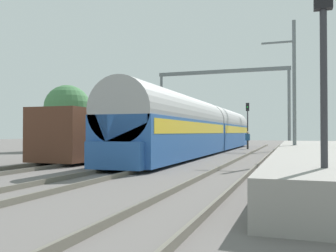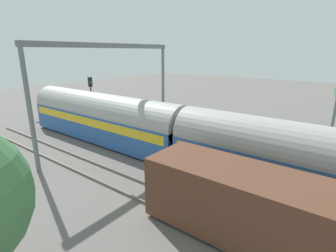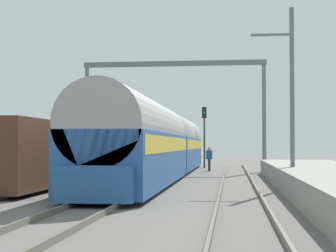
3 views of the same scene
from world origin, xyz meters
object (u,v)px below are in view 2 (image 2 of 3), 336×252
at_px(person_crossing, 135,124).
at_px(freight_car, 315,230).
at_px(catenary_gantry, 111,73).
at_px(railway_signal_far, 91,96).
at_px(passenger_train, 184,136).

bearing_deg(person_crossing, freight_car, -97.14).
distance_m(freight_car, catenary_gantry, 16.25).
relative_size(person_crossing, railway_signal_far, 0.35).
bearing_deg(person_crossing, catenary_gantry, -160.62).
distance_m(freight_car, person_crossing, 16.67).
xyz_separation_m(passenger_train, person_crossing, (2.51, 6.89, -0.94)).
bearing_deg(catenary_gantry, passenger_train, -90.00).
relative_size(passenger_train, person_crossing, 18.99).
bearing_deg(catenary_gantry, person_crossing, 2.15).
height_order(passenger_train, catenary_gantry, catenary_gantry).
relative_size(freight_car, catenary_gantry, 0.99).
height_order(freight_car, person_crossing, freight_car).
relative_size(person_crossing, catenary_gantry, 0.13).
distance_m(passenger_train, railway_signal_far, 12.34).
bearing_deg(catenary_gantry, freight_car, -106.13).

